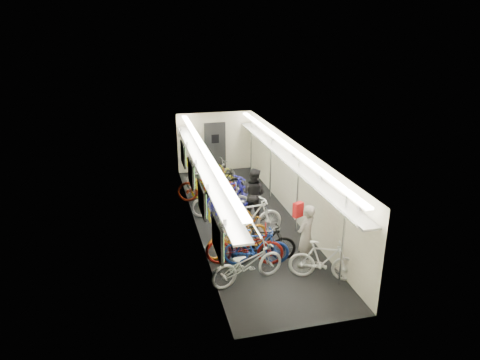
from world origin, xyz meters
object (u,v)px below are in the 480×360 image
passenger_near (306,236)px  backpack (298,210)px  bicycle_0 (247,263)px  passenger_mid (254,194)px  bicycle_1 (256,247)px

passenger_near → backpack: passenger_near is taller
bicycle_0 → passenger_mid: size_ratio=1.13×
bicycle_0 → bicycle_1: 0.78m
passenger_mid → backpack: size_ratio=4.26×
bicycle_0 → passenger_near: 1.62m
passenger_near → bicycle_1: bearing=-52.0°
bicycle_0 → passenger_mid: (1.06, 3.32, 0.33)m
bicycle_0 → bicycle_1: (0.40, 0.67, 0.01)m
bicycle_0 → backpack: 1.95m
passenger_near → passenger_mid: bearing=-117.0°
bicycle_1 → passenger_near: (1.15, -0.32, 0.32)m
passenger_near → bicycle_0: bearing=-23.7°
bicycle_0 → backpack: (1.54, 0.89, 0.80)m
bicycle_1 → passenger_mid: size_ratio=1.01×
backpack → bicycle_0: bearing=-173.5°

